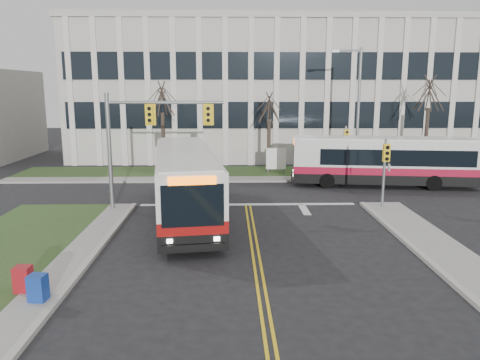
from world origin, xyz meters
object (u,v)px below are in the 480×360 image
at_px(newspaper_box_blue, 38,290).
at_px(directory_sign, 276,159).
at_px(bus_cross, 384,162).
at_px(streetlight, 356,106).
at_px(newspaper_box_red, 23,281).
at_px(bus_main, 185,184).

bearing_deg(newspaper_box_blue, directory_sign, 74.51).
relative_size(bus_cross, newspaper_box_blue, 12.46).
relative_size(streetlight, newspaper_box_red, 9.68).
height_order(newspaper_box_blue, newspaper_box_red, same).
xyz_separation_m(bus_main, newspaper_box_red, (-4.26, -9.12, -1.19)).
bearing_deg(directory_sign, newspaper_box_blue, -113.42).
bearing_deg(streetlight, newspaper_box_blue, -126.32).
height_order(bus_main, bus_cross, bus_main).
bearing_deg(newspaper_box_blue, newspaper_box_red, 144.88).
relative_size(streetlight, directory_sign, 4.60).
height_order(streetlight, directory_sign, streetlight).
relative_size(bus_cross, newspaper_box_red, 12.46).
distance_m(bus_main, newspaper_box_red, 10.13).
bearing_deg(bus_cross, newspaper_box_red, -37.85).
height_order(directory_sign, bus_cross, bus_cross).
relative_size(streetlight, bus_main, 0.74).
bearing_deg(newspaper_box_blue, bus_cross, 54.81).
distance_m(directory_sign, bus_cross, 8.02).
relative_size(newspaper_box_blue, newspaper_box_red, 1.00).
xyz_separation_m(bus_main, newspaper_box_blue, (-3.54, -9.80, -1.19)).
bearing_deg(directory_sign, bus_main, -116.27).
bearing_deg(newspaper_box_red, bus_cross, 46.83).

